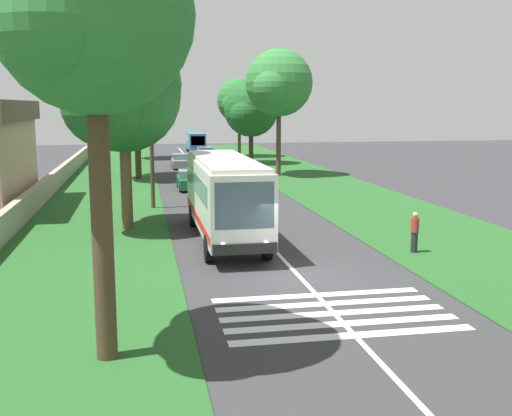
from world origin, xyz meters
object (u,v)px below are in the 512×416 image
roadside_tree_left_1 (135,89)px  roadside_tree_left_3 (134,87)px  trailing_car_0 (190,180)px  roadside_tree_left_2 (91,22)px  roadside_tree_right_3 (277,85)px  coach_bus (224,193)px  trailing_car_1 (227,169)px  pedestrian (415,232)px  utility_pole (151,135)px  roadside_tree_right_1 (250,111)px  trailing_car_3 (205,154)px  roadside_tree_left_0 (120,99)px  trailing_minibus_0 (196,141)px  roadside_tree_right_0 (238,102)px  trailing_car_2 (181,161)px

roadside_tree_left_1 → roadside_tree_left_3: size_ratio=0.95×
trailing_car_0 → roadside_tree_left_2: 31.36m
roadside_tree_left_2 → roadside_tree_right_3: roadside_tree_right_3 is taller
coach_bus → roadside_tree_right_3: roadside_tree_right_3 is taller
trailing_car_1 → roadside_tree_left_3: roadside_tree_left_3 is taller
trailing_car_0 → roadside_tree_right_3: 13.23m
pedestrian → trailing_car_0: bearing=19.2°
roadside_tree_right_3 → utility_pole: bearing=145.0°
trailing_car_1 → roadside_tree_left_1: (19.90, 7.56, 7.21)m
trailing_car_1 → roadside_tree_right_1: roadside_tree_right_1 is taller
trailing_car_3 → coach_bus: bearing=175.2°
roadside_tree_left_0 → roadside_tree_left_1: roadside_tree_left_1 is taller
roadside_tree_left_2 → roadside_tree_left_3: size_ratio=0.90×
roadside_tree_left_0 → roadside_tree_right_3: 25.26m
trailing_minibus_0 → roadside_tree_left_3: 30.55m
trailing_car_0 → roadside_tree_right_0: roadside_tree_right_0 is taller
trailing_car_1 → roadside_tree_left_3: bearing=90.3°
roadside_tree_left_1 → roadside_tree_left_3: roadside_tree_left_3 is taller
trailing_minibus_0 → roadside_tree_left_1: bearing=140.2°
roadside_tree_left_1 → roadside_tree_left_2: (-57.50, 0.66, 0.01)m
trailing_car_1 → roadside_tree_right_3: roadside_tree_right_3 is taller
trailing_car_1 → roadside_tree_right_0: size_ratio=0.47×
trailing_car_0 → roadside_tree_right_0: bearing=-15.9°
trailing_car_2 → roadside_tree_left_2: (-45.88, 4.91, 7.22)m
roadside_tree_right_3 → roadside_tree_right_0: bearing=0.4°
roadside_tree_left_1 → utility_pole: bearing=-178.4°
roadside_tree_left_3 → pedestrian: (-28.99, -11.39, -6.64)m
trailing_minibus_0 → roadside_tree_left_2: size_ratio=0.58×
roadside_tree_left_2 → roadside_tree_right_3: (37.76, -12.67, -0.08)m
roadside_tree_left_1 → pedestrian: (-48.93, -11.36, -6.97)m
roadside_tree_left_0 → roadside_tree_left_2: 15.97m
coach_bus → trailing_car_2: bearing=-0.4°
utility_pole → trailing_car_1: bearing=-22.9°
trailing_car_0 → roadside_tree_left_1: (27.32, 3.85, 7.21)m
roadside_tree_left_0 → roadside_tree_right_1: bearing=-20.2°
trailing_car_0 → roadside_tree_left_1: size_ratio=0.39×
trailing_minibus_0 → roadside_tree_right_3: bearing=-171.2°
trailing_car_2 → roadside_tree_left_0: size_ratio=0.47×
trailing_minibus_0 → trailing_car_2: bearing=171.0°
roadside_tree_right_3 → roadside_tree_left_1: bearing=31.3°
trailing_minibus_0 → roadside_tree_left_2: 67.35m
roadside_tree_left_1 → trailing_car_3: bearing=-105.7°
trailing_car_2 → roadside_tree_right_3: 13.31m
roadside_tree_right_3 → trailing_car_1: bearing=92.2°
trailing_car_3 → roadside_tree_right_0: 7.77m
coach_bus → roadside_tree_left_2: roadside_tree_left_2 is taller
coach_bus → pedestrian: size_ratio=6.60×
roadside_tree_right_3 → roadside_tree_left_2: bearing=161.5°
roadside_tree_left_3 → roadside_tree_left_0: bearing=178.6°
trailing_car_1 → roadside_tree_left_3: 10.25m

